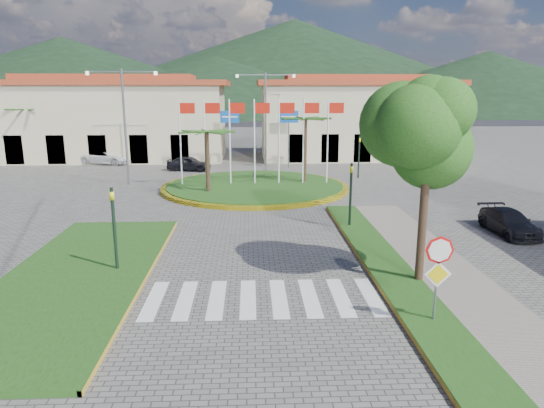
{
  "coord_description": "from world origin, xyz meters",
  "views": [
    {
      "loc": [
        -0.27,
        -10.5,
        6.51
      ],
      "look_at": [
        0.55,
        8.0,
        2.19
      ],
      "focal_mm": 32.0,
      "sensor_mm": 36.0,
      "label": 1
    }
  ],
  "objects_px": {
    "white_van": "(106,157)",
    "roundabout_island": "(255,186)",
    "car_dark_b": "(292,154)",
    "car_side_right": "(509,222)",
    "car_dark_a": "(189,163)",
    "stop_sign": "(438,266)",
    "deciduous_tree": "(429,134)"
  },
  "relations": [
    {
      "from": "white_van",
      "to": "car_dark_a",
      "type": "relative_size",
      "value": 1.25
    },
    {
      "from": "stop_sign",
      "to": "white_van",
      "type": "relative_size",
      "value": 0.58
    },
    {
      "from": "stop_sign",
      "to": "deciduous_tree",
      "type": "xyz_separation_m",
      "value": [
        0.6,
        3.04,
        3.38
      ]
    },
    {
      "from": "white_van",
      "to": "car_dark_b",
      "type": "distance_m",
      "value": 17.09
    },
    {
      "from": "deciduous_tree",
      "to": "car_dark_a",
      "type": "relative_size",
      "value": 1.87
    },
    {
      "from": "roundabout_island",
      "to": "car_side_right",
      "type": "height_order",
      "value": "roundabout_island"
    },
    {
      "from": "stop_sign",
      "to": "car_side_right",
      "type": "relative_size",
      "value": 0.69
    },
    {
      "from": "stop_sign",
      "to": "deciduous_tree",
      "type": "height_order",
      "value": "deciduous_tree"
    },
    {
      "from": "car_dark_b",
      "to": "car_side_right",
      "type": "distance_m",
      "value": 25.7
    },
    {
      "from": "stop_sign",
      "to": "white_van",
      "type": "bearing_deg",
      "value": 119.72
    },
    {
      "from": "roundabout_island",
      "to": "car_dark_a",
      "type": "xyz_separation_m",
      "value": [
        -5.45,
        8.0,
        0.44
      ]
    },
    {
      "from": "stop_sign",
      "to": "deciduous_tree",
      "type": "relative_size",
      "value": 0.39
    },
    {
      "from": "deciduous_tree",
      "to": "roundabout_island",
      "type": "bearing_deg",
      "value": 107.91
    },
    {
      "from": "car_dark_b",
      "to": "car_side_right",
      "type": "height_order",
      "value": "car_dark_b"
    },
    {
      "from": "white_van",
      "to": "car_side_right",
      "type": "bearing_deg",
      "value": -120.71
    },
    {
      "from": "roundabout_island",
      "to": "white_van",
      "type": "distance_m",
      "value": 18.07
    },
    {
      "from": "car_dark_a",
      "to": "car_dark_b",
      "type": "height_order",
      "value": "car_dark_b"
    },
    {
      "from": "roundabout_island",
      "to": "deciduous_tree",
      "type": "height_order",
      "value": "deciduous_tree"
    },
    {
      "from": "roundabout_island",
      "to": "car_side_right",
      "type": "bearing_deg",
      "value": -43.74
    },
    {
      "from": "white_van",
      "to": "car_side_right",
      "type": "xyz_separation_m",
      "value": [
        25.17,
        -23.31,
        -0.07
      ]
    },
    {
      "from": "deciduous_tree",
      "to": "car_dark_a",
      "type": "bearing_deg",
      "value": 113.64
    },
    {
      "from": "white_van",
      "to": "car_dark_b",
      "type": "xyz_separation_m",
      "value": [
        17.05,
        1.08,
        0.06
      ]
    },
    {
      "from": "deciduous_tree",
      "to": "car_dark_b",
      "type": "xyz_separation_m",
      "value": [
        -1.88,
        30.15,
        -4.49
      ]
    },
    {
      "from": "deciduous_tree",
      "to": "car_dark_a",
      "type": "xyz_separation_m",
      "value": [
        -10.94,
        25.0,
        -4.56
      ]
    },
    {
      "from": "roundabout_island",
      "to": "car_side_right",
      "type": "relative_size",
      "value": 3.3
    },
    {
      "from": "car_dark_a",
      "to": "car_side_right",
      "type": "relative_size",
      "value": 0.95
    },
    {
      "from": "stop_sign",
      "to": "deciduous_tree",
      "type": "bearing_deg",
      "value": 78.82
    },
    {
      "from": "stop_sign",
      "to": "car_dark_b",
      "type": "xyz_separation_m",
      "value": [
        -1.28,
        33.19,
        -1.1
      ]
    },
    {
      "from": "white_van",
      "to": "roundabout_island",
      "type": "bearing_deg",
      "value": -119.87
    },
    {
      "from": "car_side_right",
      "to": "car_dark_a",
      "type": "bearing_deg",
      "value": 131.21
    },
    {
      "from": "white_van",
      "to": "car_dark_a",
      "type": "bearing_deg",
      "value": -104.95
    },
    {
      "from": "roundabout_island",
      "to": "stop_sign",
      "type": "bearing_deg",
      "value": -76.27
    }
  ]
}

